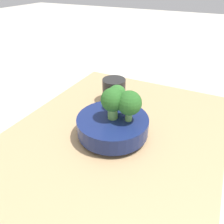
% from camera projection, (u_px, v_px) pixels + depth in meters
% --- Properties ---
extents(ground_plane, '(6.00, 6.00, 0.00)m').
position_uv_depth(ground_plane, '(112.00, 145.00, 0.69)').
color(ground_plane, beige).
extents(table, '(0.86, 0.63, 0.03)m').
position_uv_depth(table, '(112.00, 141.00, 0.68)').
color(table, tan).
rests_on(table, ground_plane).
extents(bowl, '(0.21, 0.21, 0.06)m').
position_uv_depth(bowl, '(112.00, 125.00, 0.66)').
color(bowl, navy).
rests_on(bowl, table).
extents(broccoli_floret_center, '(0.07, 0.07, 0.10)m').
position_uv_depth(broccoli_floret_center, '(112.00, 101.00, 0.61)').
color(broccoli_floret_center, '#6BA34C').
rests_on(broccoli_floret_center, bowl).
extents(broccoli_floret_back, '(0.07, 0.07, 0.09)m').
position_uv_depth(broccoli_floret_back, '(129.00, 103.00, 0.60)').
color(broccoli_floret_back, '#6BA34C').
rests_on(broccoli_floret_back, bowl).
extents(broccoli_floret_left, '(0.06, 0.06, 0.08)m').
position_uv_depth(broccoli_floret_left, '(117.00, 95.00, 0.66)').
color(broccoli_floret_left, '#6BA34C').
rests_on(broccoli_floret_left, bowl).
extents(cup, '(0.09, 0.09, 0.09)m').
position_uv_depth(cup, '(114.00, 90.00, 0.83)').
color(cup, black).
rests_on(cup, table).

